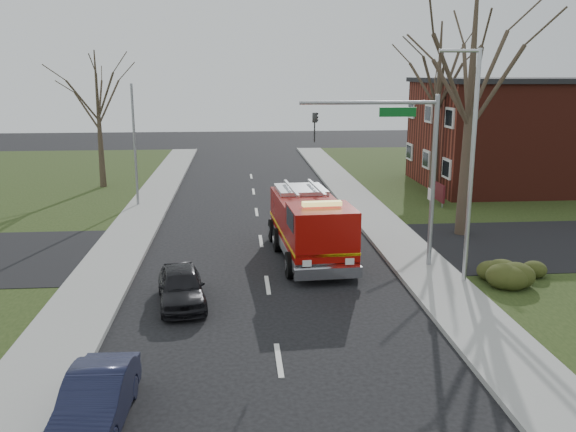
{
  "coord_description": "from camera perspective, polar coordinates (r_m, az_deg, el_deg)",
  "views": [
    {
      "loc": [
        -1.02,
        -21.1,
        7.59
      ],
      "look_at": [
        0.96,
        2.49,
        2.0
      ],
      "focal_mm": 38.0,
      "sensor_mm": 36.0,
      "label": 1
    }
  ],
  "objects": [
    {
      "name": "bare_tree_left",
      "position": [
        42.12,
        -17.37,
        9.93
      ],
      "size": [
        4.5,
        4.5,
        9.0
      ],
      "color": "#392C21",
      "rests_on": "ground"
    },
    {
      "name": "brick_building",
      "position": [
        44.1,
        22.4,
        7.18
      ],
      "size": [
        15.4,
        10.4,
        7.25
      ],
      "color": "#5E2016",
      "rests_on": "ground"
    },
    {
      "name": "sidewalk_left",
      "position": [
        23.0,
        -17.65,
        -6.45
      ],
      "size": [
        2.4,
        80.0,
        0.15
      ],
      "primitive_type": "cube",
      "color": "gray",
      "rests_on": "ground"
    },
    {
      "name": "streetlight_pole",
      "position": [
        22.37,
        16.71,
        4.91
      ],
      "size": [
        1.48,
        0.16,
        8.4
      ],
      "color": "#B7BABF",
      "rests_on": "ground"
    },
    {
      "name": "fire_engine",
      "position": [
        25.26,
        2.1,
        -1.11
      ],
      "size": [
        3.15,
        7.37,
        2.91
      ],
      "rotation": [
        0.0,
        0.0,
        0.07
      ],
      "color": "#960B06",
      "rests_on": "ground"
    },
    {
      "name": "traffic_signal_mast",
      "position": [
        23.62,
        10.59,
        6.05
      ],
      "size": [
        5.29,
        0.18,
        6.8
      ],
      "color": "gray",
      "rests_on": "ground"
    },
    {
      "name": "hedge_corner",
      "position": [
        23.53,
        20.74,
        -4.94
      ],
      "size": [
        2.8,
        2.0,
        0.9
      ],
      "primitive_type": "ellipsoid",
      "color": "#283312",
      "rests_on": "lawn_right"
    },
    {
      "name": "utility_pole_far",
      "position": [
        35.81,
        -14.14,
        6.33
      ],
      "size": [
        0.14,
        0.14,
        7.0
      ],
      "primitive_type": "cylinder",
      "color": "gray",
      "rests_on": "ground"
    },
    {
      "name": "parked_car_maroon",
      "position": [
        20.79,
        -9.97,
        -6.48
      ],
      "size": [
        2.01,
        3.89,
        1.27
      ],
      "primitive_type": "imported",
      "rotation": [
        0.0,
        0.0,
        0.14
      ],
      "color": "black",
      "rests_on": "ground"
    },
    {
      "name": "health_center_sign",
      "position": [
        36.15,
        13.88,
        2.2
      ],
      "size": [
        0.12,
        2.0,
        1.4
      ],
      "color": "#501219",
      "rests_on": "ground"
    },
    {
      "name": "sidewalk_right",
      "position": [
        23.54,
        13.4,
        -5.72
      ],
      "size": [
        2.4,
        80.0,
        0.15
      ],
      "primitive_type": "cube",
      "color": "gray",
      "rests_on": "ground"
    },
    {
      "name": "bare_tree_near",
      "position": [
        29.07,
        16.81,
        12.38
      ],
      "size": [
        6.0,
        6.0,
        12.0
      ],
      "color": "#392C21",
      "rests_on": "ground"
    },
    {
      "name": "parked_car_gray",
      "position": [
        14.53,
        -17.52,
        -16.11
      ],
      "size": [
        1.4,
        3.74,
        1.22
      ],
      "primitive_type": "imported",
      "rotation": [
        0.0,
        0.0,
        -0.03
      ],
      "color": "#171A32",
      "rests_on": "ground"
    },
    {
      "name": "bare_tree_far",
      "position": [
        38.07,
        13.88,
        11.25
      ],
      "size": [
        5.25,
        5.25,
        10.5
      ],
      "color": "#392C21",
      "rests_on": "ground"
    },
    {
      "name": "ground",
      "position": [
        22.45,
        -1.93,
        -6.49
      ],
      "size": [
        120.0,
        120.0,
        0.0
      ],
      "primitive_type": "plane",
      "color": "black",
      "rests_on": "ground"
    }
  ]
}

